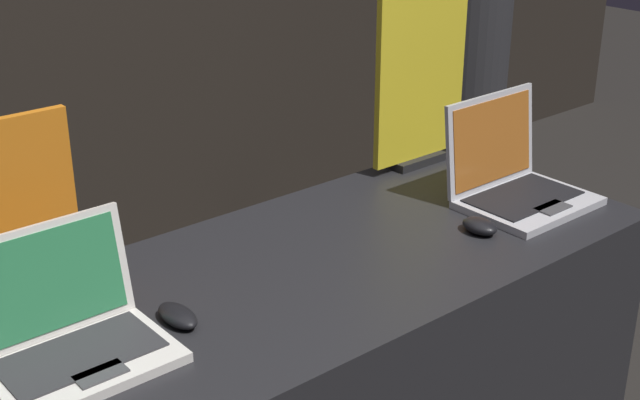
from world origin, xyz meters
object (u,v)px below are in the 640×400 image
Objects in this scene: mouse_back at (480,226)px; person_bystander at (463,75)px; laptop_back at (514,178)px; promo_stand_back at (421,80)px; mouse_front at (178,316)px; laptop_front at (69,330)px; promo_stand_front at (4,220)px.

mouse_back is 0.06× the size of person_bystander.
laptop_back is 1.06m from person_bystander.
laptop_back is at bearing -90.00° from promo_stand_back.
mouse_front is at bearing -162.49° from promo_stand_back.
laptop_front is at bearing 174.26° from mouse_front.
person_bystander is (0.92, 0.87, 0.03)m from mouse_back.
promo_stand_front is 1.28m from laptop_back.
mouse_front is 0.35× the size of laptop_back.
person_bystander reaches higher than mouse_back.
laptop_back is at bearing 19.46° from mouse_back.
mouse_back is (1.01, -0.40, -0.17)m from promo_stand_front.
person_bystander is (0.70, 0.80, -0.01)m from laptop_back.
laptop_front reaches higher than mouse_back.
promo_stand_front reaches higher than laptop_back.
laptop_back is (1.01, -0.03, 0.05)m from mouse_front.
laptop_back is 0.19× the size of person_bystander.
person_bystander reaches higher than mouse_front.
promo_stand_front is 1.23m from promo_stand_back.
person_bystander is at bearing 21.07° from laptop_front.
promo_stand_back reaches higher than laptop_back.
promo_stand_front is 1.20× the size of laptop_back.
laptop_front is at bearing -90.00° from promo_stand_front.
person_bystander is (1.71, 0.76, 0.04)m from mouse_front.
person_bystander is at bearing 24.10° from mouse_front.
mouse_back is at bearing -136.38° from person_bystander.
laptop_front is 1.02m from mouse_back.
promo_stand_front reaches higher than mouse_front.
promo_stand_front is at bearing 158.59° from mouse_back.
promo_stand_back is 0.85m from person_bystander.
laptop_back is at bearing -131.17° from person_bystander.
mouse_front is 1.09m from promo_stand_back.
promo_stand_back reaches higher than laptop_front.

